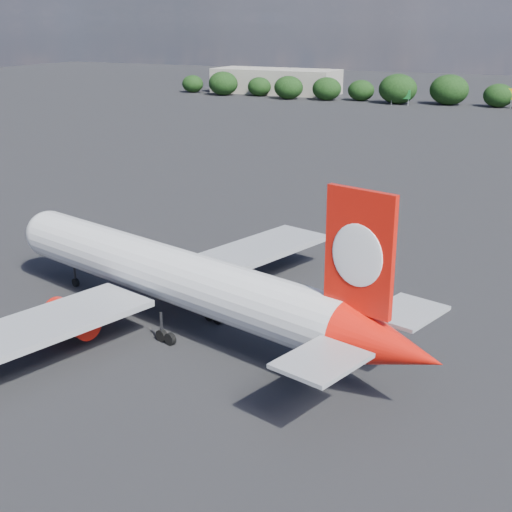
% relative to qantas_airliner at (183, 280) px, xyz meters
% --- Properties ---
extents(ground, '(500.00, 500.00, 0.00)m').
position_rel_qantas_airliner_xyz_m(ground, '(-8.57, 46.08, -4.33)').
color(ground, black).
rests_on(ground, ground).
extents(qantas_airliner, '(43.02, 41.21, 14.21)m').
position_rel_qantas_airliner_xyz_m(qantas_airliner, '(0.00, 0.00, 0.00)').
color(qantas_airliner, silver).
rests_on(qantas_airliner, ground).
extents(terminal_building, '(42.00, 16.00, 8.00)m').
position_rel_qantas_airliner_xyz_m(terminal_building, '(-73.57, 178.08, -0.33)').
color(terminal_building, gray).
rests_on(terminal_building, ground).
extents(highway_sign, '(6.00, 0.30, 4.50)m').
position_rel_qantas_airliner_xyz_m(highway_sign, '(-26.57, 162.08, -1.20)').
color(highway_sign, '#146525').
rests_on(highway_sign, ground).
extents(billboard_yellow, '(5.00, 0.30, 5.50)m').
position_rel_qantas_airliner_xyz_m(billboard_yellow, '(3.43, 168.08, -0.46)').
color(billboard_yellow, gold).
rests_on(billboard_yellow, ground).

